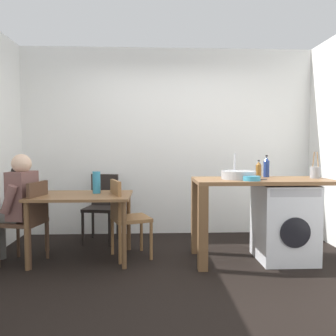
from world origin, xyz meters
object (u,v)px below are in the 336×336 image
dining_table (82,203)px  bottle_squat_brown (266,167)px  vase (97,182)px  chair_spare_by_wall (102,204)px  seated_person (15,202)px  utensil_crock (315,172)px  chair_opposite (125,214)px  chair_person_seat (29,217)px  bottle_tall_green (259,170)px  washing_machine (284,222)px  mixing_bowl (252,178)px

dining_table → bottle_squat_brown: 2.19m
vase → chair_spare_by_wall: bearing=93.1°
seated_person → utensil_crock: utensil_crock is taller
chair_opposite → seated_person: size_ratio=0.75×
seated_person → bottle_squat_brown: seated_person is taller
chair_person_seat → chair_spare_by_wall: (0.66, 0.89, 0.00)m
bottle_tall_green → bottle_squat_brown: bottle_squat_brown is taller
bottle_tall_green → vase: size_ratio=0.81×
chair_person_seat → washing_machine: (2.82, -0.01, -0.08)m
mixing_bowl → chair_spare_by_wall: bearing=147.6°
chair_spare_by_wall → utensil_crock: (2.53, -0.84, 0.48)m
dining_table → chair_spare_by_wall: chair_spare_by_wall is taller
seated_person → bottle_tall_green: (2.73, 0.11, 0.34)m
chair_opposite → chair_person_seat: bearing=-102.1°
washing_machine → vase: 2.18m
washing_machine → vase: (-2.13, 0.22, 0.44)m
chair_opposite → washing_machine: (1.80, -0.15, -0.08)m
chair_spare_by_wall → vase: vase is taller
bottle_squat_brown → dining_table: bearing=-176.7°
seated_person → chair_person_seat: bearing=-90.0°
bottle_tall_green → mixing_bowl: (-0.18, -0.35, -0.06)m
mixing_bowl → utensil_crock: 0.84m
vase → washing_machine: bearing=-6.0°
chair_opposite → seated_person: seated_person is taller
chair_person_seat → vase: (0.70, 0.21, 0.36)m
dining_table → chair_spare_by_wall: size_ratio=1.22×
chair_opposite → chair_spare_by_wall: (-0.37, 0.75, 0.00)m
bottle_squat_brown → chair_person_seat: bearing=-174.9°
seated_person → mixing_bowl: seated_person is taller
chair_person_seat → utensil_crock: bearing=-77.9°
seated_person → bottle_tall_green: seated_person is taller
vase → dining_table: bearing=-146.3°
bottle_tall_green → utensil_crock: bearing=-8.7°
chair_opposite → bottle_squat_brown: 1.75m
chair_person_seat → bottle_tall_green: (2.57, 0.14, 0.50)m
chair_person_seat → bottle_squat_brown: (2.70, 0.24, 0.53)m
seated_person → utensil_crock: bearing=-78.5°
chair_spare_by_wall → chair_opposite: bearing=126.9°
chair_person_seat → seated_person: 0.23m
utensil_crock → chair_person_seat: bearing=-179.2°
seated_person → mixing_bowl: 2.57m
bottle_tall_green → chair_spare_by_wall: bearing=158.6°
washing_machine → utensil_crock: 0.67m
bottle_squat_brown → seated_person: bearing=-175.8°
bottle_squat_brown → utensil_crock: utensil_crock is taller
bottle_tall_green → mixing_bowl: size_ratio=1.13×
washing_machine → chair_spare_by_wall: bearing=157.5°
chair_person_seat → utensil_crock: size_ratio=3.00×
bottle_tall_green → bottle_squat_brown: size_ratio=0.79×
chair_person_seat → utensil_crock: 3.23m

